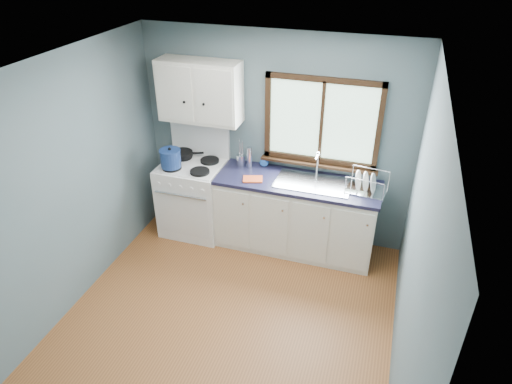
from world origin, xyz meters
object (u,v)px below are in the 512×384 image
(skillet, at_px, (182,154))
(gas_range, at_px, (194,196))
(thermos, at_px, (249,158))
(sink, at_px, (313,188))
(stockpot, at_px, (170,158))
(base_cabinets, at_px, (295,218))
(dish_rack, at_px, (366,186))
(utensil_crock, at_px, (241,160))

(skillet, bearing_deg, gas_range, -59.80)
(thermos, bearing_deg, sink, -9.87)
(stockpot, bearing_deg, thermos, 20.25)
(base_cabinets, bearing_deg, skillet, 175.51)
(gas_range, relative_size, thermos, 5.12)
(dish_rack, bearing_deg, skillet, -175.56)
(gas_range, distance_m, thermos, 0.90)
(base_cabinets, bearing_deg, stockpot, -173.04)
(sink, relative_size, skillet, 1.95)
(dish_rack, bearing_deg, utensil_crock, -178.98)
(skillet, xyz_separation_m, dish_rack, (2.25, -0.11, -0.01))
(sink, bearing_deg, base_cabinets, 179.87)
(sink, relative_size, thermos, 3.16)
(gas_range, height_order, dish_rack, gas_range)
(utensil_crock, distance_m, dish_rack, 1.50)
(stockpot, distance_m, utensil_crock, 0.83)
(skillet, bearing_deg, utensil_crock, -19.60)
(skillet, height_order, thermos, thermos)
(stockpot, relative_size, thermos, 1.10)
(base_cabinets, height_order, utensil_crock, utensil_crock)
(skillet, relative_size, utensil_crock, 1.26)
(gas_range, xyz_separation_m, base_cabinets, (1.31, 0.02, -0.08))
(base_cabinets, bearing_deg, thermos, 167.38)
(sink, bearing_deg, stockpot, -173.80)
(sink, bearing_deg, dish_rack, 1.10)
(stockpot, bearing_deg, dish_rack, 4.89)
(gas_range, bearing_deg, base_cabinets, 0.82)
(sink, bearing_deg, utensil_crock, 169.40)
(skillet, xyz_separation_m, thermos, (0.87, 0.02, 0.07))
(skillet, bearing_deg, sink, -27.71)
(gas_range, distance_m, base_cabinets, 1.31)
(skillet, bearing_deg, thermos, -22.27)
(gas_range, distance_m, skillet, 0.54)
(sink, height_order, stockpot, sink)
(sink, distance_m, utensil_crock, 0.94)
(stockpot, distance_m, dish_rack, 2.26)
(sink, height_order, utensil_crock, utensil_crock)
(utensil_crock, distance_m, thermos, 0.14)
(stockpot, relative_size, utensil_crock, 0.86)
(skillet, xyz_separation_m, stockpot, (0.00, -0.30, 0.08))
(gas_range, bearing_deg, utensil_crock, 18.43)
(base_cabinets, distance_m, skillet, 1.60)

